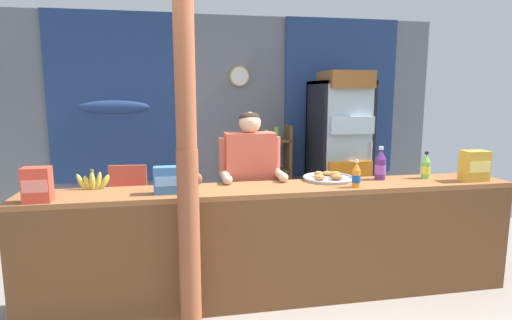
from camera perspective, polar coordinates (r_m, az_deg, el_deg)
The scene contains 16 objects.
ground_plane at distance 4.13m, azimuth -0.68°, elevation -14.59°, with size 7.45×7.45×0.00m, color gray.
back_wall_curtained at distance 5.46m, azimuth -3.78°, elevation 5.87°, with size 5.56×0.22×2.62m.
stall_counter at distance 3.31m, azimuth 3.39°, elevation -10.14°, with size 3.91×0.47×0.93m.
timber_post at distance 2.78m, azimuth -9.41°, elevation 0.35°, with size 0.17×0.15×2.60m.
drink_fridge at distance 5.23m, azimuth 11.41°, elevation 2.27°, with size 0.64×0.75×1.91m.
bottle_shelf_rack at distance 5.26m, azimuth 2.07°, elevation -1.82°, with size 0.48×0.28×1.26m.
plastic_lawn_chair at distance 4.85m, azimuth -17.30°, elevation -5.21°, with size 0.48×0.48×0.86m.
shopkeeper at distance 3.67m, azimuth -0.81°, elevation -2.01°, with size 0.55×0.42×1.50m.
soda_bottle_grape_soda at distance 3.71m, azimuth 16.66°, elevation -0.72°, with size 0.09×0.09×0.29m.
soda_bottle_orange_soda at distance 3.36m, azimuth 13.57°, elevation -2.10°, with size 0.07×0.07×0.22m.
soda_bottle_lime_soda at distance 3.90m, azimuth 22.22°, elevation -0.89°, with size 0.07×0.07×0.23m.
snack_box_biscuit at distance 3.13m, azimuth -11.76°, elevation -2.70°, with size 0.23×0.11×0.20m.
snack_box_crackers at distance 3.19m, azimuth -27.76°, elevation -3.02°, with size 0.18×0.12×0.24m.
snack_box_choco_powder at distance 3.96m, azimuth 27.72°, elevation -0.70°, with size 0.21×0.14×0.26m.
pastry_tray at distance 3.60m, azimuth 9.86°, elevation -2.37°, with size 0.43×0.43×0.07m.
banana_bunch at distance 3.44m, azimuth -21.45°, elevation -2.74°, with size 0.27×0.06×0.16m.
Camera 1 is at (-0.66, -2.62, 1.67)m, focal length 29.23 mm.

